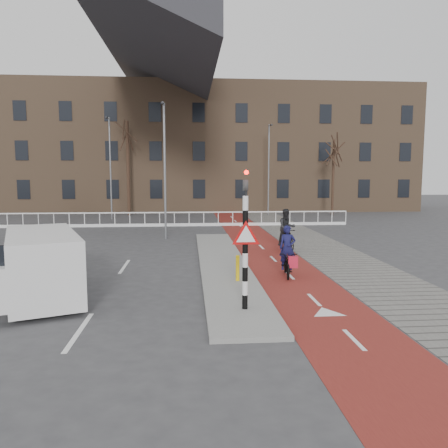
{
  "coord_description": "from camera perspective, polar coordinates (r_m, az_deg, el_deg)",
  "views": [
    {
      "loc": [
        -2.0,
        -12.75,
        3.53
      ],
      "look_at": [
        -0.57,
        5.0,
        1.5
      ],
      "focal_mm": 35.0,
      "sensor_mm": 36.0,
      "label": 1
    }
  ],
  "objects": [
    {
      "name": "cyclist_far",
      "position": [
        20.21,
        8.16,
        -1.28
      ],
      "size": [
        0.91,
        1.87,
        1.95
      ],
      "rotation": [
        0.0,
        0.0,
        0.14
      ],
      "color": "black",
      "rests_on": "bike_lane"
    },
    {
      "name": "streetlight_left",
      "position": [
        35.36,
        -14.61,
        6.98
      ],
      "size": [
        0.12,
        0.12,
        7.9
      ],
      "primitive_type": "cylinder",
      "color": "slate",
      "rests_on": "ground"
    },
    {
      "name": "sidewalk",
      "position": [
        23.87,
        10.76,
        -2.1
      ],
      "size": [
        3.0,
        60.0,
        0.01
      ],
      "primitive_type": "cube",
      "color": "slate",
      "rests_on": "ground"
    },
    {
      "name": "railing",
      "position": [
        30.07,
        -10.3,
        0.25
      ],
      "size": [
        28.0,
        0.1,
        0.99
      ],
      "color": "silver",
      "rests_on": "ground"
    },
    {
      "name": "cyclist_near",
      "position": [
        15.28,
        8.27,
        -4.61
      ],
      "size": [
        0.8,
        1.74,
        1.77
      ],
      "rotation": [
        0.0,
        0.0,
        -0.13
      ],
      "color": "black",
      "rests_on": "bike_lane"
    },
    {
      "name": "streetlight_right",
      "position": [
        38.07,
        5.85,
        7.0
      ],
      "size": [
        0.12,
        0.12,
        7.75
      ],
      "primitive_type": "cylinder",
      "color": "slate",
      "rests_on": "ground"
    },
    {
      "name": "streetlight_near",
      "position": [
        23.99,
        -7.73,
        6.73
      ],
      "size": [
        0.12,
        0.12,
        7.29
      ],
      "primitive_type": "cylinder",
      "color": "slate",
      "rests_on": "ground"
    },
    {
      "name": "traffic_signal",
      "position": [
        10.93,
        2.81,
        -1.61
      ],
      "size": [
        0.8,
        0.8,
        3.68
      ],
      "color": "black",
      "rests_on": "curb_island"
    },
    {
      "name": "ground",
      "position": [
        13.38,
        4.21,
        -8.82
      ],
      "size": [
        120.0,
        120.0,
        0.0
      ],
      "primitive_type": "plane",
      "color": "#38383A",
      "rests_on": "ground"
    },
    {
      "name": "townhouse_row",
      "position": [
        44.96,
        -5.99,
        11.94
      ],
      "size": [
        46.0,
        10.0,
        15.9
      ],
      "color": "#7F6047",
      "rests_on": "ground"
    },
    {
      "name": "tree_right",
      "position": [
        38.9,
        14.06,
        5.89
      ],
      "size": [
        0.21,
        0.21,
        6.48
      ],
      "primitive_type": "cylinder",
      "color": "black",
      "rests_on": "ground"
    },
    {
      "name": "tree_mid",
      "position": [
        38.59,
        -12.41,
        7.07
      ],
      "size": [
        0.28,
        0.28,
        8.01
      ],
      "primitive_type": "cylinder",
      "color": "black",
      "rests_on": "ground"
    },
    {
      "name": "van",
      "position": [
        13.41,
        -22.64,
        -4.86
      ],
      "size": [
        3.24,
        4.78,
        1.91
      ],
      "rotation": [
        0.0,
        0.0,
        0.36
      ],
      "color": "silver",
      "rests_on": "ground"
    },
    {
      "name": "bike_lane",
      "position": [
        23.28,
        4.1,
        -2.22
      ],
      "size": [
        2.5,
        60.0,
        0.01
      ],
      "primitive_type": "cube",
      "color": "maroon",
      "rests_on": "ground"
    },
    {
      "name": "curb_island",
      "position": [
        17.15,
        -0.16,
        -5.17
      ],
      "size": [
        1.8,
        16.0,
        0.12
      ],
      "primitive_type": "cube",
      "color": "gray",
      "rests_on": "ground"
    },
    {
      "name": "bollard",
      "position": [
        14.1,
        1.79,
        -5.78
      ],
      "size": [
        0.12,
        0.12,
        0.83
      ],
      "primitive_type": "cylinder",
      "color": "yellow",
      "rests_on": "curb_island"
    }
  ]
}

